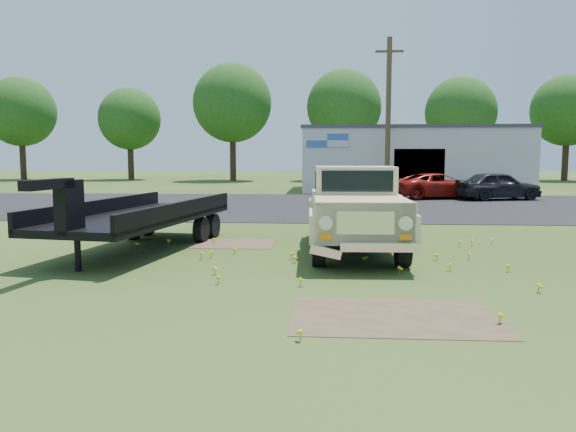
% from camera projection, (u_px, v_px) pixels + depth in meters
% --- Properties ---
extents(ground, '(140.00, 140.00, 0.00)m').
position_uv_depth(ground, '(301.00, 273.00, 11.24)').
color(ground, '#2D4115').
rests_on(ground, ground).
extents(asphalt_lot, '(90.00, 14.00, 0.02)m').
position_uv_depth(asphalt_lot, '(316.00, 205.00, 26.12)').
color(asphalt_lot, black).
rests_on(asphalt_lot, ground).
extents(dirt_patch_a, '(3.00, 2.00, 0.01)m').
position_uv_depth(dirt_patch_a, '(395.00, 317.00, 8.16)').
color(dirt_patch_a, brown).
rests_on(dirt_patch_a, ground).
extents(dirt_patch_b, '(2.20, 1.60, 0.01)m').
position_uv_depth(dirt_patch_b, '(232.00, 244.00, 14.85)').
color(dirt_patch_b, brown).
rests_on(dirt_patch_b, ground).
extents(commercial_building, '(14.20, 8.20, 4.15)m').
position_uv_depth(commercial_building, '(410.00, 158.00, 37.37)').
color(commercial_building, silver).
rests_on(commercial_building, ground).
extents(utility_pole_mid, '(1.60, 0.30, 9.00)m').
position_uv_depth(utility_pole_mid, '(388.00, 115.00, 32.28)').
color(utility_pole_mid, '#4B3B23').
rests_on(utility_pole_mid, ground).
extents(treeline_a, '(6.40, 6.40, 9.52)m').
position_uv_depth(treeline_a, '(21.00, 112.00, 52.14)').
color(treeline_a, '#342417').
rests_on(treeline_a, ground).
extents(treeline_b, '(5.76, 5.76, 8.57)m').
position_uv_depth(treeline_b, '(130.00, 119.00, 52.52)').
color(treeline_b, '#342417').
rests_on(treeline_b, ground).
extents(treeline_c, '(7.04, 7.04, 10.47)m').
position_uv_depth(treeline_c, '(232.00, 103.00, 50.21)').
color(treeline_c, '#342417').
rests_on(treeline_c, ground).
extents(treeline_d, '(6.72, 6.72, 10.00)m').
position_uv_depth(treeline_d, '(344.00, 107.00, 50.55)').
color(treeline_d, '#342417').
rests_on(treeline_d, ground).
extents(treeline_e, '(6.08, 6.08, 9.04)m').
position_uv_depth(treeline_e, '(461.00, 112.00, 48.44)').
color(treeline_e, '#342417').
rests_on(treeline_e, ground).
extents(treeline_f, '(6.40, 6.40, 9.52)m').
position_uv_depth(treeline_f, '(568.00, 110.00, 50.20)').
color(treeline_f, '#342417').
rests_on(treeline_f, ground).
extents(vintage_pickup_truck, '(2.41, 5.80, 2.08)m').
position_uv_depth(vintage_pickup_truck, '(354.00, 209.00, 13.48)').
color(vintage_pickup_truck, beige).
rests_on(vintage_pickup_truck, ground).
extents(flatbed_trailer, '(3.41, 7.30, 1.91)m').
position_uv_depth(flatbed_trailer, '(140.00, 211.00, 13.85)').
color(flatbed_trailer, black).
rests_on(flatbed_trailer, ground).
extents(red_pickup, '(5.26, 3.47, 1.34)m').
position_uv_depth(red_pickup, '(438.00, 186.00, 30.05)').
color(red_pickup, maroon).
rests_on(red_pickup, ground).
extents(dark_sedan, '(4.63, 2.79, 1.48)m').
position_uv_depth(dark_sedan, '(498.00, 186.00, 29.08)').
color(dark_sedan, black).
rests_on(dark_sedan, ground).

